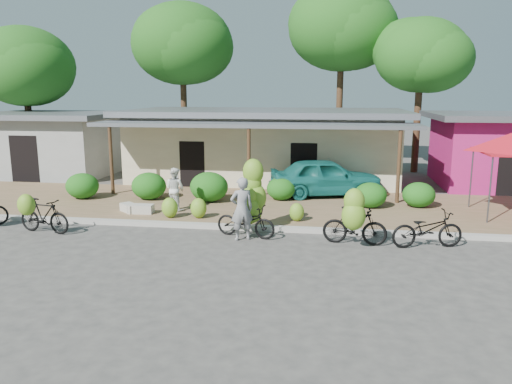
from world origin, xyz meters
TOP-DOWN VIEW (x-y plane):
  - ground at (0.00, 0.00)m, footprint 100.00×100.00m
  - sidewalk at (0.00, 5.00)m, footprint 60.00×6.00m
  - curb at (0.00, 2.00)m, footprint 60.00×0.25m
  - shop_main at (0.00, 10.93)m, footprint 13.00×8.50m
  - shop_pink at (10.50, 10.99)m, footprint 6.00×6.00m
  - shop_grey at (-11.00, 10.99)m, footprint 7.00×6.00m
  - tree_back_left at (-13.69, 13.11)m, footprint 5.46×5.36m
  - tree_far_center at (-5.69, 16.11)m, footprint 5.86×5.80m
  - tree_center_right at (3.31, 16.61)m, footprint 5.97×5.91m
  - tree_near_right at (7.31, 14.61)m, footprint 4.84×4.70m
  - hedge_0 at (-6.36, 5.05)m, footprint 1.27×1.14m
  - hedge_1 at (-3.76, 5.30)m, footprint 1.33×1.20m
  - hedge_2 at (-1.38, 5.25)m, footprint 1.44×1.29m
  - hedge_3 at (1.27, 5.94)m, footprint 1.11×1.00m
  - hedge_4 at (4.55, 5.15)m, footprint 1.16×1.04m
  - hedge_5 at (6.27, 5.48)m, footprint 1.15×1.04m
  - bike_left at (-5.38, 0.69)m, footprint 1.83×1.26m
  - bike_center at (0.78, 1.51)m, footprint 1.92×1.36m
  - bike_right at (3.81, 0.79)m, footprint 1.82×1.26m
  - bike_far_right at (5.78, 1.00)m, footprint 2.06×1.11m
  - loose_banana_a at (-2.06, 2.66)m, footprint 0.54×0.46m
  - loose_banana_b at (-1.11, 2.75)m, footprint 0.53×0.45m
  - loose_banana_c at (2.09, 2.85)m, footprint 0.47×0.40m
  - sack_near at (-3.25, 3.10)m, footprint 0.87×0.43m
  - sack_far at (-3.69, 3.23)m, footprint 0.82×0.77m
  - vendor at (0.65, 0.95)m, footprint 0.79×0.69m
  - bystander at (-2.21, 3.74)m, footprint 0.90×0.82m
  - teal_van at (2.93, 7.00)m, footprint 4.72×2.84m

SIDE VIEW (x-z plane):
  - ground at x=0.00m, z-range 0.00..0.00m
  - sidewalk at x=0.00m, z-range 0.00..0.12m
  - curb at x=0.00m, z-range 0.00..0.15m
  - sack_far at x=-3.69m, z-range 0.12..0.40m
  - sack_near at x=-3.25m, z-range 0.12..0.42m
  - loose_banana_c at x=2.09m, z-range 0.12..0.71m
  - loose_banana_b at x=-1.11m, z-range 0.12..0.79m
  - loose_banana_a at x=-2.06m, z-range 0.12..0.79m
  - bike_far_right at x=5.78m, z-range 0.00..1.03m
  - hedge_3 at x=1.27m, z-range 0.12..0.99m
  - hedge_5 at x=6.27m, z-range 0.12..1.02m
  - hedge_4 at x=4.55m, z-range 0.12..1.02m
  - bike_left at x=-5.38m, z-range -0.07..1.25m
  - hedge_0 at x=-6.36m, z-range 0.12..1.11m
  - hedge_1 at x=-3.76m, z-range 0.12..1.16m
  - hedge_2 at x=-1.38m, z-range 0.12..1.24m
  - bike_right at x=3.81m, z-range -0.13..1.58m
  - bike_center at x=0.78m, z-range -0.26..1.99m
  - bystander at x=-2.21m, z-range 0.12..1.62m
  - teal_van at x=2.93m, z-range 0.12..1.62m
  - vendor at x=0.65m, z-range 0.00..1.83m
  - shop_grey at x=-11.00m, z-range 0.04..3.19m
  - shop_pink at x=10.50m, z-range 0.05..3.30m
  - shop_main at x=0.00m, z-range 0.05..3.40m
  - tree_back_left at x=-13.69m, z-range 1.80..9.47m
  - tree_near_right at x=7.31m, z-range 2.15..10.04m
  - tree_far_center at x=-5.69m, z-range 2.37..11.56m
  - tree_center_right at x=3.31m, z-range 2.74..12.73m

